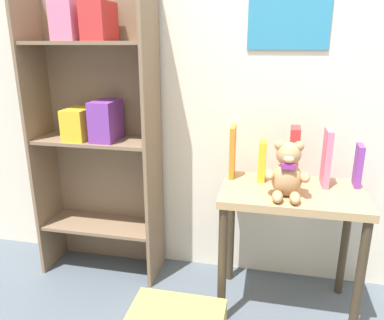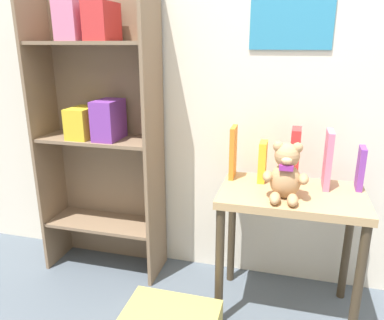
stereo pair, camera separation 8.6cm
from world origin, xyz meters
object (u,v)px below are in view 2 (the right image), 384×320
Objects in this scene: bookshelf_side at (100,119)px; book_standing_yellow at (263,162)px; book_standing_purple at (361,168)px; display_table at (290,213)px; book_standing_pink at (328,159)px; book_standing_red at (295,156)px; book_standing_orange at (233,152)px; teddy_bear at (286,173)px.

book_standing_yellow is (0.89, -0.06, -0.15)m from bookshelf_side.
bookshelf_side is 1.34m from book_standing_purple.
display_table is 0.38m from book_standing_purple.
book_standing_pink is (1.18, -0.07, -0.12)m from bookshelf_side.
book_standing_red is 0.99× the size of book_standing_pink.
bookshelf_side is 0.75m from book_standing_orange.
book_standing_red is at bearing -2.47° from bookshelf_side.
book_standing_red reaches higher than book_standing_yellow.
display_table is 0.40m from book_standing_orange.
book_standing_red is (1.03, -0.04, -0.12)m from bookshelf_side.
teddy_bear is (1.00, -0.26, -0.14)m from bookshelf_side.
book_standing_pink is (0.29, -0.01, 0.04)m from book_standing_yellow.
book_standing_pink is at bearing 34.13° from display_table.
display_table is 2.41× the size of book_standing_pink.
display_table is at bearing -146.15° from book_standing_pink.
book_standing_yellow is at bearing 178.33° from book_standing_pink.
book_standing_pink is at bearing 45.75° from teddy_bear.
display_table is 0.24m from teddy_bear.
bookshelf_side is 7.88× the size of book_standing_purple.
book_standing_orange is (-0.29, 0.13, 0.24)m from display_table.
book_standing_purple is (0.59, -0.01, -0.03)m from book_standing_orange.
book_standing_red is at bearing 80.77° from teddy_bear.
book_standing_red is 0.30m from book_standing_purple.
book_standing_orange reaches higher than display_table.
book_standing_pink is 0.15m from book_standing_purple.
book_standing_yellow is at bearing 120.26° from teddy_bear.
display_table is 3.27× the size of book_standing_purple.
book_standing_orange is at bearing 176.26° from book_standing_pink.
book_standing_purple is at bearing 6.90° from book_standing_pink.
book_standing_orange is (-0.26, 0.21, 0.02)m from teddy_bear.
book_standing_yellow is 0.15m from book_standing_red.
book_standing_orange is 0.96× the size of book_standing_pink.
book_standing_yellow is 0.30m from book_standing_pink.
bookshelf_side is at bearing 165.66° from teddy_bear.
bookshelf_side is 1.19m from book_standing_pink.
book_standing_pink is (0.15, 0.10, 0.24)m from display_table.
bookshelf_side reaches higher than book_standing_red.
book_standing_purple is (0.29, -0.01, -0.03)m from book_standing_red.
book_standing_orange is (0.74, -0.04, -0.12)m from bookshelf_side.
teddy_bear is at bearing -97.88° from book_standing_red.
teddy_bear is 1.26× the size of book_standing_purple.
display_table is at bearing -24.28° from book_standing_orange.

